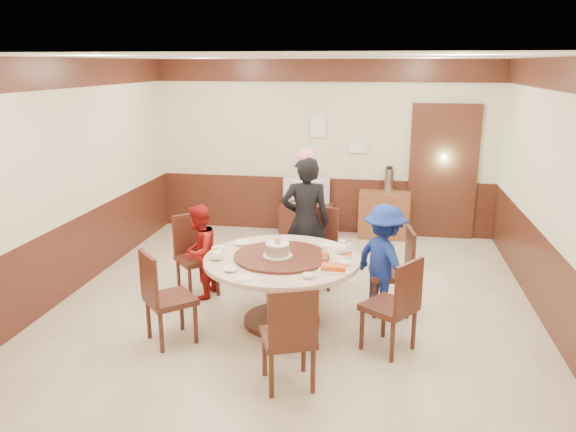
% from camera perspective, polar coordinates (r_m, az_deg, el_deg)
% --- Properties ---
extents(room, '(6.00, 6.04, 2.84)m').
position_cam_1_polar(room, '(6.37, 0.88, 0.19)').
color(room, beige).
rests_on(room, ground).
extents(banquet_table, '(1.65, 1.65, 0.78)m').
position_cam_1_polar(banquet_table, '(6.02, -0.64, -6.21)').
color(banquet_table, '#431D15').
rests_on(banquet_table, ground).
extents(chair_0, '(0.50, 0.49, 0.97)m').
position_cam_1_polar(chair_0, '(6.49, 10.46, -7.02)').
color(chair_0, '#431D15').
rests_on(chair_0, ground).
extents(chair_1, '(0.48, 0.49, 0.97)m').
position_cam_1_polar(chair_1, '(7.16, 3.10, -4.61)').
color(chair_1, '#431D15').
rests_on(chair_1, ground).
extents(chair_2, '(0.62, 0.62, 0.97)m').
position_cam_1_polar(chair_2, '(6.95, -9.24, -5.42)').
color(chair_2, '#431D15').
rests_on(chair_2, ground).
extents(chair_3, '(0.62, 0.62, 0.97)m').
position_cam_1_polar(chair_3, '(5.85, -11.98, -9.66)').
color(chair_3, '#431D15').
rests_on(chair_3, ground).
extents(chair_4, '(0.57, 0.57, 0.97)m').
position_cam_1_polar(chair_4, '(5.00, 0.07, -13.83)').
color(chair_4, '#431D15').
rests_on(chair_4, ground).
extents(chair_5, '(0.62, 0.61, 0.97)m').
position_cam_1_polar(chair_5, '(5.65, 10.34, -10.49)').
color(chair_5, '#431D15').
rests_on(chair_5, ground).
extents(person_standing, '(0.66, 0.49, 1.66)m').
position_cam_1_polar(person_standing, '(6.96, 1.80, -0.63)').
color(person_standing, black).
rests_on(person_standing, ground).
extents(person_red, '(0.50, 0.61, 1.14)m').
position_cam_1_polar(person_red, '(6.75, -9.02, -3.63)').
color(person_red, '#9F1615').
rests_on(person_red, ground).
extents(person_blue, '(0.90, 0.93, 1.27)m').
position_cam_1_polar(person_blue, '(6.26, 9.76, -4.55)').
color(person_blue, navy).
rests_on(person_blue, ground).
extents(birthday_cake, '(0.31, 0.31, 0.21)m').
position_cam_1_polar(birthday_cake, '(5.89, -1.07, -3.42)').
color(birthday_cake, white).
rests_on(birthday_cake, banquet_table).
extents(teapot_left, '(0.17, 0.15, 0.13)m').
position_cam_1_polar(teapot_left, '(5.91, -7.28, -3.89)').
color(teapot_left, white).
rests_on(teapot_left, banquet_table).
extents(teapot_right, '(0.17, 0.15, 0.13)m').
position_cam_1_polar(teapot_right, '(6.09, 5.52, -3.26)').
color(teapot_right, white).
rests_on(teapot_right, banquet_table).
extents(bowl_0, '(0.17, 0.17, 0.04)m').
position_cam_1_polar(bowl_0, '(6.36, -4.68, -2.80)').
color(bowl_0, white).
rests_on(bowl_0, banquet_table).
extents(bowl_1, '(0.12, 0.12, 0.04)m').
position_cam_1_polar(bowl_1, '(5.41, 2.06, -6.09)').
color(bowl_1, white).
rests_on(bowl_1, banquet_table).
extents(bowl_2, '(0.14, 0.14, 0.03)m').
position_cam_1_polar(bowl_2, '(5.60, -5.86, -5.44)').
color(bowl_2, white).
rests_on(bowl_2, banquet_table).
extents(bowl_3, '(0.15, 0.15, 0.05)m').
position_cam_1_polar(bowl_3, '(5.75, 5.75, -4.79)').
color(bowl_3, white).
rests_on(bowl_3, banquet_table).
extents(bowl_4, '(0.14, 0.14, 0.03)m').
position_cam_1_polar(bowl_4, '(6.23, -7.13, -3.30)').
color(bowl_4, white).
rests_on(bowl_4, banquet_table).
extents(saucer_near, '(0.18, 0.18, 0.01)m').
position_cam_1_polar(saucer_near, '(5.40, -4.51, -6.32)').
color(saucer_near, white).
rests_on(saucer_near, banquet_table).
extents(saucer_far, '(0.18, 0.18, 0.01)m').
position_cam_1_polar(saucer_far, '(6.35, 4.16, -2.94)').
color(saucer_far, white).
rests_on(saucer_far, banquet_table).
extents(shrimp_platter, '(0.30, 0.20, 0.06)m').
position_cam_1_polar(shrimp_platter, '(5.58, 4.65, -5.32)').
color(shrimp_platter, white).
rests_on(shrimp_platter, banquet_table).
extents(bottle_0, '(0.06, 0.06, 0.16)m').
position_cam_1_polar(bottle_0, '(5.83, 3.73, -3.85)').
color(bottle_0, white).
rests_on(bottle_0, banquet_table).
extents(bottle_1, '(0.06, 0.06, 0.16)m').
position_cam_1_polar(bottle_1, '(5.92, 6.24, -3.63)').
color(bottle_1, white).
rests_on(bottle_1, banquet_table).
extents(tv_stand, '(0.85, 0.45, 0.50)m').
position_cam_1_polar(tv_stand, '(9.24, 1.88, -0.34)').
color(tv_stand, '#431D15').
rests_on(tv_stand, ground).
extents(television, '(0.77, 0.25, 0.44)m').
position_cam_1_polar(television, '(9.12, 1.91, 2.50)').
color(television, gray).
rests_on(television, tv_stand).
extents(side_cabinet, '(0.80, 0.40, 0.75)m').
position_cam_1_polar(side_cabinet, '(9.16, 9.70, 0.12)').
color(side_cabinet, brown).
rests_on(side_cabinet, ground).
extents(thermos, '(0.15, 0.15, 0.38)m').
position_cam_1_polar(thermos, '(9.03, 10.21, 3.56)').
color(thermos, silver).
rests_on(thermos, side_cabinet).
extents(notice_left, '(0.25, 0.00, 0.35)m').
position_cam_1_polar(notice_left, '(9.14, 3.05, 9.06)').
color(notice_left, white).
rests_on(notice_left, room).
extents(notice_right, '(0.30, 0.00, 0.22)m').
position_cam_1_polar(notice_right, '(9.12, 7.12, 7.06)').
color(notice_right, white).
rests_on(notice_right, room).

